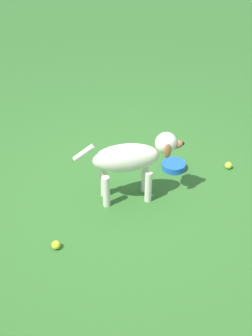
% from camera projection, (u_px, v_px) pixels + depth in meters
% --- Properties ---
extents(ground, '(14.00, 14.00, 0.00)m').
position_uv_depth(ground, '(120.00, 194.00, 3.69)').
color(ground, '#2D6026').
extents(dog, '(0.24, 0.89, 0.60)m').
position_uv_depth(dog, '(132.00, 158.00, 3.42)').
color(dog, silver).
rests_on(dog, ground).
extents(tennis_ball_0, '(0.07, 0.07, 0.07)m').
position_uv_depth(tennis_ball_0, '(56.00, 245.00, 3.15)').
color(tennis_ball_0, '#C3D629').
rests_on(tennis_ball_0, ground).
extents(tennis_ball_1, '(0.07, 0.07, 0.07)m').
position_uv_depth(tennis_ball_1, '(228.00, 165.00, 3.98)').
color(tennis_ball_1, '#CDDB33').
rests_on(tennis_ball_1, ground).
extents(water_bowl, '(0.22, 0.22, 0.06)m').
position_uv_depth(water_bowl, '(174.00, 166.00, 3.98)').
color(water_bowl, blue).
rests_on(water_bowl, ground).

